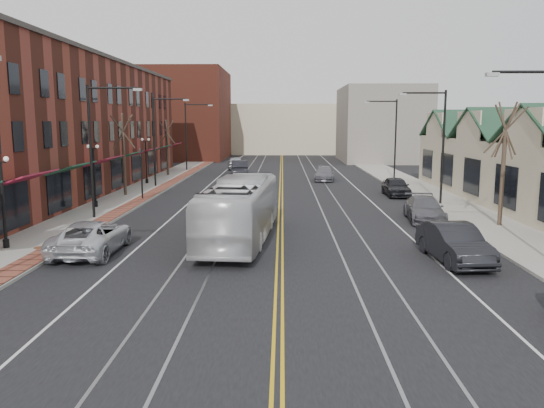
{
  "coord_description": "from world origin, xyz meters",
  "views": [
    {
      "loc": [
        0.1,
        -15.91,
        6.01
      ],
      "look_at": [
        -0.4,
        9.63,
        2.0
      ],
      "focal_mm": 35.0,
      "sensor_mm": 36.0,
      "label": 1
    }
  ],
  "objects_px": {
    "transit_bus": "(240,210)",
    "parked_car_b": "(454,243)",
    "parked_suv": "(92,237)",
    "parked_car_c": "(424,209)",
    "parked_car_d": "(396,187)"
  },
  "relations": [
    {
      "from": "parked_suv",
      "to": "parked_car_b",
      "type": "relative_size",
      "value": 1.11
    },
    {
      "from": "parked_car_c",
      "to": "parked_car_d",
      "type": "distance_m",
      "value": 10.84
    },
    {
      "from": "parked_car_d",
      "to": "parked_car_b",
      "type": "bearing_deg",
      "value": -94.91
    },
    {
      "from": "transit_bus",
      "to": "parked_car_b",
      "type": "bearing_deg",
      "value": 162.63
    },
    {
      "from": "parked_suv",
      "to": "transit_bus",
      "type": "bearing_deg",
      "value": -158.6
    },
    {
      "from": "parked_car_b",
      "to": "transit_bus",
      "type": "bearing_deg",
      "value": 152.97
    },
    {
      "from": "transit_bus",
      "to": "parked_car_d",
      "type": "relative_size",
      "value": 2.5
    },
    {
      "from": "transit_bus",
      "to": "parked_car_d",
      "type": "bearing_deg",
      "value": -119.97
    },
    {
      "from": "parked_car_b",
      "to": "parked_suv",
      "type": "bearing_deg",
      "value": 170.79
    },
    {
      "from": "parked_car_b",
      "to": "parked_car_c",
      "type": "relative_size",
      "value": 0.99
    },
    {
      "from": "parked_suv",
      "to": "parked_car_c",
      "type": "xyz_separation_m",
      "value": [
        17.33,
        8.27,
        -0.04
      ]
    },
    {
      "from": "transit_bus",
      "to": "parked_car_b",
      "type": "xyz_separation_m",
      "value": [
        9.5,
        -3.82,
        -0.75
      ]
    },
    {
      "from": "parked_suv",
      "to": "parked_car_c",
      "type": "relative_size",
      "value": 1.1
    },
    {
      "from": "transit_bus",
      "to": "parked_suv",
      "type": "xyz_separation_m",
      "value": [
        -6.61,
        -2.67,
        -0.8
      ]
    },
    {
      "from": "parked_car_c",
      "to": "parked_suv",
      "type": "bearing_deg",
      "value": -149.08
    }
  ]
}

